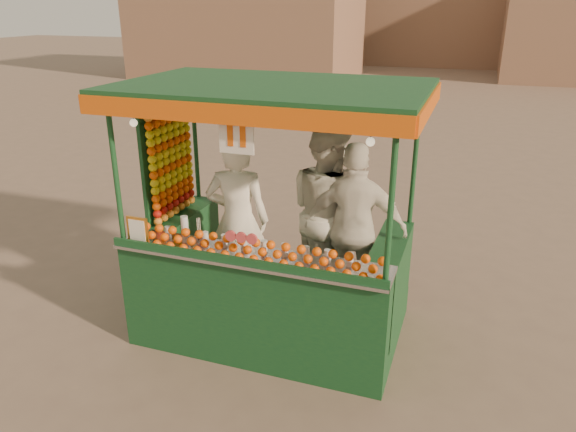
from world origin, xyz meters
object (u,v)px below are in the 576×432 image
(vendor_middle, at_px, (328,212))
(vendor_right, at_px, (355,229))
(vendor_left, at_px, (238,221))
(juice_cart, at_px, (263,261))

(vendor_middle, xyz_separation_m, vendor_right, (0.35, -0.20, -0.07))
(vendor_left, distance_m, vendor_right, 1.24)
(vendor_middle, bearing_deg, juice_cart, 87.67)
(juice_cart, bearing_deg, vendor_right, 20.72)
(juice_cart, xyz_separation_m, vendor_right, (0.89, 0.34, 0.35))
(vendor_right, bearing_deg, juice_cart, 13.49)
(juice_cart, relative_size, vendor_left, 1.60)
(vendor_left, bearing_deg, vendor_right, 176.64)
(juice_cart, bearing_deg, vendor_middle, 44.70)
(juice_cart, height_order, vendor_middle, juice_cart)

